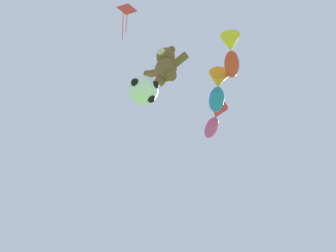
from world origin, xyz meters
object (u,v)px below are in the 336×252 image
fish_kite_cobalt (218,90)px  fish_kite_magenta (214,120)px  teddy_bear_kite (166,66)px  soccer_ball_kite (143,90)px  fish_kite_crimson (231,54)px  diamond_kite (126,13)px

fish_kite_cobalt → fish_kite_magenta: size_ratio=1.04×
teddy_bear_kite → soccer_ball_kite: 1.35m
fish_kite_crimson → fish_kite_cobalt: size_ratio=0.89×
soccer_ball_kite → fish_kite_magenta: bearing=86.9°
soccer_ball_kite → fish_kite_magenta: size_ratio=0.49×
teddy_bear_kite → fish_kite_crimson: 2.52m
teddy_bear_kite → soccer_ball_kite: size_ratio=1.67×
soccer_ball_kite → teddy_bear_kite: bearing=25.8°
fish_kite_crimson → fish_kite_cobalt: bearing=129.1°
fish_kite_cobalt → fish_kite_magenta: bearing=116.6°
teddy_bear_kite → fish_kite_cobalt: bearing=75.6°
soccer_ball_kite → fish_kite_magenta: (0.28, 5.17, 2.88)m
fish_kite_cobalt → diamond_kite: 5.10m
fish_kite_magenta → diamond_kite: (-1.30, -5.44, 2.45)m
diamond_kite → soccer_ball_kite: bearing=14.7°
fish_kite_cobalt → diamond_kite: bearing=-124.9°
teddy_bear_kite → diamond_kite: bearing=-161.0°
fish_kite_magenta → diamond_kite: size_ratio=0.83×
teddy_bear_kite → fish_kite_cobalt: 3.10m
teddy_bear_kite → fish_kite_crimson: (1.87, 1.38, 0.97)m
soccer_ball_kite → diamond_kite: 5.44m
soccer_ball_kite → fish_kite_crimson: size_ratio=0.53×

